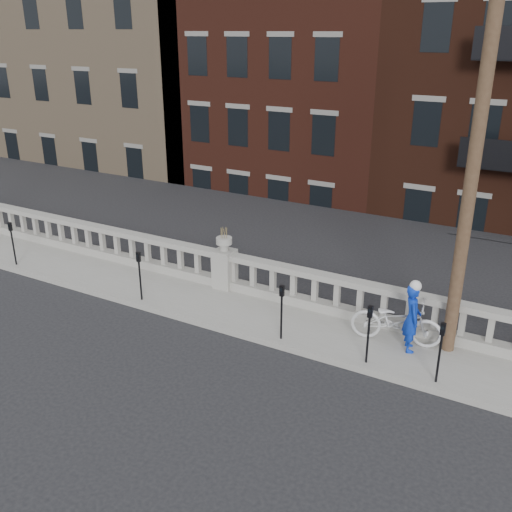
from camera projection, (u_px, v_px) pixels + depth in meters
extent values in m
plane|color=black|center=(132.00, 356.00, 12.93)|extent=(120.00, 120.00, 0.00)
cube|color=gray|center=(206.00, 302.00, 15.32)|extent=(32.00, 2.20, 0.15)
cube|color=gray|center=(225.00, 282.00, 16.02)|extent=(28.00, 0.34, 0.25)
cube|color=gray|center=(224.00, 255.00, 15.71)|extent=(28.00, 0.34, 0.16)
cube|color=gray|center=(225.00, 269.00, 15.86)|extent=(0.55, 0.55, 1.10)
cylinder|color=gray|center=(224.00, 247.00, 15.62)|extent=(0.24, 0.24, 0.20)
cylinder|color=gray|center=(224.00, 241.00, 15.55)|extent=(0.44, 0.44, 0.18)
cube|color=#605E59|center=(233.00, 359.00, 17.30)|extent=(36.00, 0.50, 5.15)
cube|color=black|center=(414.00, 237.00, 35.84)|extent=(80.00, 44.00, 0.50)
cube|color=#595651|center=(246.00, 308.00, 21.78)|extent=(16.00, 7.00, 4.00)
cube|color=#8C765A|center=(140.00, 62.00, 35.79)|extent=(18.00, 16.00, 20.00)
cube|color=#3F1A12|center=(323.00, 129.00, 30.14)|extent=(10.00, 14.00, 14.00)
cylinder|color=#422D1E|center=(479.00, 126.00, 11.09)|extent=(0.28, 0.28, 10.00)
cylinder|color=black|center=(14.00, 248.00, 17.38)|extent=(0.05, 0.05, 1.10)
cube|color=black|center=(10.00, 227.00, 17.12)|extent=(0.10, 0.08, 0.26)
cube|color=black|center=(9.00, 226.00, 17.07)|extent=(0.06, 0.01, 0.08)
cylinder|color=black|center=(140.00, 281.00, 15.09)|extent=(0.05, 0.05, 1.10)
cube|color=black|center=(138.00, 257.00, 14.84)|extent=(0.10, 0.08, 0.26)
cube|color=black|center=(137.00, 256.00, 14.79)|extent=(0.06, 0.01, 0.08)
cylinder|color=black|center=(281.00, 318.00, 13.17)|extent=(0.05, 0.05, 1.10)
cube|color=black|center=(282.00, 291.00, 12.92)|extent=(0.10, 0.08, 0.26)
cube|color=black|center=(281.00, 290.00, 12.87)|extent=(0.06, 0.01, 0.08)
cylinder|color=black|center=(368.00, 340.00, 12.21)|extent=(0.05, 0.05, 1.10)
cube|color=black|center=(370.00, 312.00, 11.96)|extent=(0.10, 0.08, 0.26)
cube|color=black|center=(370.00, 311.00, 11.91)|extent=(0.06, 0.01, 0.08)
cylinder|color=black|center=(439.00, 359.00, 11.53)|extent=(0.05, 0.05, 1.10)
cube|color=black|center=(443.00, 329.00, 11.27)|extent=(0.10, 0.08, 0.26)
cube|color=black|center=(443.00, 328.00, 11.22)|extent=(0.06, 0.01, 0.08)
imported|color=silver|center=(396.00, 321.00, 13.03)|extent=(2.16, 1.07, 1.09)
imported|color=#0B2CAE|center=(412.00, 318.00, 12.63)|extent=(0.58, 0.68, 1.59)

